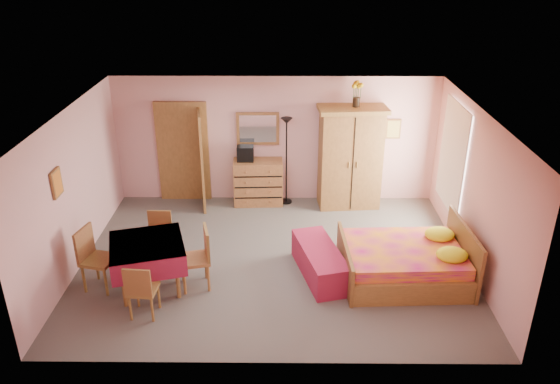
{
  "coord_description": "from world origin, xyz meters",
  "views": [
    {
      "loc": [
        0.17,
        -7.99,
        4.98
      ],
      "look_at": [
        0.1,
        0.3,
        1.15
      ],
      "focal_mm": 35.0,
      "sensor_mm": 36.0,
      "label": 1
    }
  ],
  "objects_px": {
    "bench": "(320,262)",
    "chair_north": "(159,239)",
    "chest_of_drawers": "(258,182)",
    "chair_east": "(194,259)",
    "bed": "(404,253)",
    "chair_south": "(143,289)",
    "sunflower_vase": "(357,94)",
    "wall_mirror": "(258,129)",
    "dining_table": "(149,265)",
    "stereo": "(245,153)",
    "floor_lamp": "(286,162)",
    "chair_west": "(99,259)",
    "wardrobe": "(350,158)"
  },
  "relations": [
    {
      "from": "floor_lamp",
      "to": "chair_west",
      "type": "height_order",
      "value": "floor_lamp"
    },
    {
      "from": "stereo",
      "to": "sunflower_vase",
      "type": "distance_m",
      "value": 2.49
    },
    {
      "from": "wall_mirror",
      "to": "floor_lamp",
      "type": "xyz_separation_m",
      "value": [
        0.58,
        -0.18,
        -0.64
      ]
    },
    {
      "from": "dining_table",
      "to": "chair_west",
      "type": "relative_size",
      "value": 1.07
    },
    {
      "from": "wall_mirror",
      "to": "chair_south",
      "type": "bearing_deg",
      "value": -111.47
    },
    {
      "from": "sunflower_vase",
      "to": "bed",
      "type": "bearing_deg",
      "value": -78.71
    },
    {
      "from": "wardrobe",
      "to": "chair_south",
      "type": "distance_m",
      "value": 4.99
    },
    {
      "from": "floor_lamp",
      "to": "bench",
      "type": "relative_size",
      "value": 1.24
    },
    {
      "from": "wardrobe",
      "to": "chair_east",
      "type": "distance_m",
      "value": 4.04
    },
    {
      "from": "chair_south",
      "to": "dining_table",
      "type": "bearing_deg",
      "value": 100.97
    },
    {
      "from": "floor_lamp",
      "to": "bed",
      "type": "relative_size",
      "value": 0.92
    },
    {
      "from": "stereo",
      "to": "dining_table",
      "type": "distance_m",
      "value": 3.41
    },
    {
      "from": "bed",
      "to": "floor_lamp",
      "type": "bearing_deg",
      "value": 121.34
    },
    {
      "from": "bed",
      "to": "wardrobe",
      "type": "bearing_deg",
      "value": 100.13
    },
    {
      "from": "wall_mirror",
      "to": "chair_north",
      "type": "height_order",
      "value": "wall_mirror"
    },
    {
      "from": "floor_lamp",
      "to": "chair_west",
      "type": "distance_m",
      "value": 4.26
    },
    {
      "from": "wall_mirror",
      "to": "sunflower_vase",
      "type": "xyz_separation_m",
      "value": [
        1.91,
        -0.26,
        0.78
      ]
    },
    {
      "from": "stereo",
      "to": "chair_south",
      "type": "xyz_separation_m",
      "value": [
        -1.24,
        -3.75,
        -0.66
      ]
    },
    {
      "from": "bench",
      "to": "chair_north",
      "type": "distance_m",
      "value": 2.71
    },
    {
      "from": "bench",
      "to": "bed",
      "type": "bearing_deg",
      "value": -3.38
    },
    {
      "from": "bench",
      "to": "chair_north",
      "type": "xyz_separation_m",
      "value": [
        -2.68,
        0.39,
        0.19
      ]
    },
    {
      "from": "stereo",
      "to": "floor_lamp",
      "type": "distance_m",
      "value": 0.84
    },
    {
      "from": "wardrobe",
      "to": "dining_table",
      "type": "xyz_separation_m",
      "value": [
        -3.41,
        -2.99,
        -0.64
      ]
    },
    {
      "from": "bed",
      "to": "dining_table",
      "type": "height_order",
      "value": "bed"
    },
    {
      "from": "sunflower_vase",
      "to": "chair_south",
      "type": "bearing_deg",
      "value": -132.57
    },
    {
      "from": "floor_lamp",
      "to": "sunflower_vase",
      "type": "bearing_deg",
      "value": -3.24
    },
    {
      "from": "wall_mirror",
      "to": "dining_table",
      "type": "bearing_deg",
      "value": -116.33
    },
    {
      "from": "stereo",
      "to": "chair_west",
      "type": "height_order",
      "value": "stereo"
    },
    {
      "from": "wall_mirror",
      "to": "bench",
      "type": "height_order",
      "value": "wall_mirror"
    },
    {
      "from": "floor_lamp",
      "to": "chair_north",
      "type": "bearing_deg",
      "value": -132.52
    },
    {
      "from": "chest_of_drawers",
      "to": "bench",
      "type": "distance_m",
      "value": 2.92
    },
    {
      "from": "chest_of_drawers",
      "to": "dining_table",
      "type": "xyz_separation_m",
      "value": [
        -1.56,
        -3.07,
        -0.07
      ]
    },
    {
      "from": "chair_south",
      "to": "chair_north",
      "type": "height_order",
      "value": "chair_north"
    },
    {
      "from": "stereo",
      "to": "floor_lamp",
      "type": "height_order",
      "value": "floor_lamp"
    },
    {
      "from": "chest_of_drawers",
      "to": "sunflower_vase",
      "type": "xyz_separation_m",
      "value": [
        1.91,
        -0.05,
        1.86
      ]
    },
    {
      "from": "wall_mirror",
      "to": "dining_table",
      "type": "distance_m",
      "value": 3.81
    },
    {
      "from": "chair_south",
      "to": "wall_mirror",
      "type": "bearing_deg",
      "value": 74.08
    },
    {
      "from": "bed",
      "to": "chair_south",
      "type": "xyz_separation_m",
      "value": [
        -3.94,
        -0.97,
        -0.02
      ]
    },
    {
      "from": "stereo",
      "to": "chair_east",
      "type": "relative_size",
      "value": 0.33
    },
    {
      "from": "wall_mirror",
      "to": "floor_lamp",
      "type": "height_order",
      "value": "wall_mirror"
    },
    {
      "from": "wall_mirror",
      "to": "stereo",
      "type": "xyz_separation_m",
      "value": [
        -0.25,
        -0.2,
        -0.46
      ]
    },
    {
      "from": "sunflower_vase",
      "to": "wall_mirror",
      "type": "bearing_deg",
      "value": 172.36
    },
    {
      "from": "bench",
      "to": "dining_table",
      "type": "height_order",
      "value": "dining_table"
    },
    {
      "from": "stereo",
      "to": "bench",
      "type": "distance_m",
      "value": 3.14
    },
    {
      "from": "chest_of_drawers",
      "to": "chair_east",
      "type": "distance_m",
      "value": 3.14
    },
    {
      "from": "chair_south",
      "to": "chair_east",
      "type": "height_order",
      "value": "chair_east"
    },
    {
      "from": "chest_of_drawers",
      "to": "chair_south",
      "type": "height_order",
      "value": "chest_of_drawers"
    },
    {
      "from": "chair_east",
      "to": "chair_west",
      "type": "bearing_deg",
      "value": 77.83
    },
    {
      "from": "chair_south",
      "to": "chair_north",
      "type": "distance_m",
      "value": 1.44
    },
    {
      "from": "chair_north",
      "to": "chair_east",
      "type": "distance_m",
      "value": 1.01
    }
  ]
}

